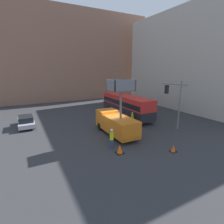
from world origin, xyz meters
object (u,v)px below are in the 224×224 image
(city_bus, at_px, (126,104))
(road_worker_near_truck, at_px, (112,139))
(road_worker_directing, at_px, (132,119))
(traffic_cone_near_truck, at_px, (173,149))
(traffic_light_pole, at_px, (175,98))
(traffic_cone_mid_road, at_px, (120,149))
(parked_car_curbside, at_px, (26,121))
(utility_truck, at_px, (116,122))

(city_bus, distance_m, road_worker_near_truck, 11.66)
(road_worker_near_truck, relative_size, road_worker_directing, 1.08)
(road_worker_near_truck, xyz_separation_m, traffic_cone_near_truck, (4.60, -3.20, -0.68))
(traffic_light_pole, relative_size, traffic_cone_mid_road, 7.43)
(road_worker_directing, bearing_deg, city_bus, 178.16)
(road_worker_directing, bearing_deg, road_worker_near_truck, -28.90)
(traffic_cone_near_truck, xyz_separation_m, parked_car_curbside, (-11.39, 13.99, 0.43))
(road_worker_directing, distance_m, traffic_cone_mid_road, 8.09)
(road_worker_near_truck, distance_m, traffic_cone_near_truck, 5.65)
(traffic_light_pole, relative_size, road_worker_near_truck, 3.07)
(utility_truck, bearing_deg, traffic_cone_mid_road, -114.70)
(city_bus, bearing_deg, road_worker_near_truck, 159.21)
(city_bus, xyz_separation_m, road_worker_directing, (-1.71, -4.21, -1.05))
(city_bus, relative_size, traffic_cone_near_truck, 17.51)
(utility_truck, xyz_separation_m, road_worker_near_truck, (-2.10, -2.97, -0.51))
(traffic_cone_near_truck, xyz_separation_m, traffic_cone_mid_road, (-4.41, 2.02, 0.08))
(road_worker_near_truck, bearing_deg, road_worker_directing, -101.56)
(road_worker_directing, bearing_deg, traffic_light_pole, 57.30)
(road_worker_near_truck, bearing_deg, traffic_light_pole, -137.48)
(road_worker_directing, bearing_deg, traffic_cone_mid_road, -21.63)
(utility_truck, relative_size, city_bus, 0.58)
(traffic_cone_mid_road, bearing_deg, traffic_light_pole, 12.79)
(traffic_cone_near_truck, bearing_deg, traffic_light_pole, 44.14)
(road_worker_near_truck, bearing_deg, parked_car_curbside, -20.17)
(traffic_light_pole, distance_m, traffic_cone_near_truck, 6.76)
(road_worker_near_truck, distance_m, traffic_cone_mid_road, 1.34)
(traffic_cone_mid_road, height_order, parked_car_curbside, parked_car_curbside)
(parked_car_curbside, bearing_deg, traffic_light_pole, -33.02)
(city_bus, bearing_deg, traffic_light_pole, -152.53)
(city_bus, bearing_deg, utility_truck, 157.56)
(road_worker_directing, relative_size, parked_car_curbside, 0.40)
(traffic_cone_mid_road, bearing_deg, parked_car_curbside, 120.27)
(traffic_light_pole, relative_size, traffic_cone_near_truck, 9.44)
(city_bus, height_order, road_worker_near_truck, city_bus)
(road_worker_directing, height_order, parked_car_curbside, road_worker_directing)
(city_bus, relative_size, parked_car_curbside, 2.45)
(traffic_cone_mid_road, xyz_separation_m, parked_car_curbside, (-6.99, 11.97, 0.35))
(utility_truck, relative_size, traffic_cone_mid_road, 8.05)
(traffic_cone_near_truck, relative_size, traffic_cone_mid_road, 0.79)
(utility_truck, distance_m, traffic_cone_near_truck, 6.76)
(road_worker_near_truck, relative_size, traffic_cone_mid_road, 2.42)
(traffic_light_pole, xyz_separation_m, traffic_cone_near_truck, (-4.06, -3.94, -3.70))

